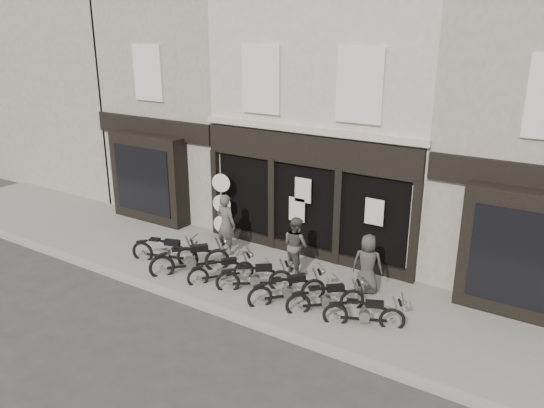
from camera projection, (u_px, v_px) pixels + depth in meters
The scene contains 17 objects.
ground_plane at pixel (250, 295), 14.35m from camera, with size 90.00×90.00×0.00m, color #2D2B28.
pavement at pixel (268, 280), 15.05m from camera, with size 30.00×4.20×0.12m, color slate.
kerb at pixel (221, 312), 13.34m from camera, with size 30.00×0.25×0.13m, color gray.
central_building at pixel (351, 115), 17.79m from camera, with size 7.30×6.22×8.34m.
neighbour_left at pixel (205, 103), 21.07m from camera, with size 5.60×6.73×8.34m.
filler_left at pixel (75, 89), 25.37m from camera, with size 11.00×6.00×8.20m, color gray.
motorcycle_0 at pixel (166, 253), 16.00m from camera, with size 2.12×0.96×1.05m.
motorcycle_1 at pixel (191, 261), 15.33m from camera, with size 1.71×1.96×1.12m.
motorcycle_2 at pixel (222, 272), 14.83m from camera, with size 1.37×1.63×0.92m.
motorcycle_3 at pixel (255, 280), 14.32m from camera, with size 1.81×1.46×1.01m.
motorcycle_4 at pixel (288, 292), 13.66m from camera, with size 1.57×1.74×1.01m.
motorcycle_5 at pixel (326, 301), 13.24m from camera, with size 1.65×1.54×0.97m.
motorcycle_6 at pixel (365, 315), 12.58m from camera, with size 1.83×1.04×0.94m.
man_left at pixel (226, 224), 16.45m from camera, with size 0.70×0.46×1.92m, color #4A453C.
man_centre at pixel (296, 245), 15.18m from camera, with size 0.82×0.64×1.68m, color #49453A.
man_right at pixel (368, 264), 14.00m from camera, with size 0.80×0.52×1.64m, color #38352F.
advert_sign_post at pixel (222, 209), 17.37m from camera, with size 0.60×0.39×2.51m.
Camera 1 is at (7.55, -10.42, 6.84)m, focal length 35.00 mm.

